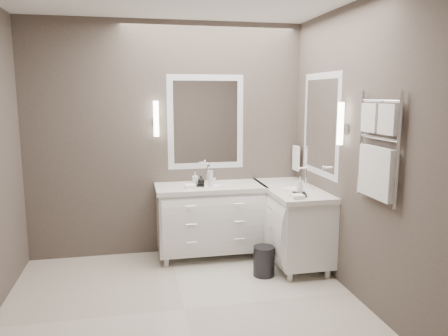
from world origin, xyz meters
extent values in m
cube|color=beige|center=(0.00, 0.00, -0.01)|extent=(3.20, 3.00, 0.01)
cube|color=#4D443E|center=(0.00, 1.50, 1.35)|extent=(3.20, 0.01, 2.70)
cube|color=#4D443E|center=(0.00, -1.50, 1.35)|extent=(3.20, 0.01, 2.70)
cube|color=#4D443E|center=(1.60, 0.00, 1.35)|extent=(0.01, 3.00, 2.70)
cube|color=white|center=(0.45, 1.23, 0.45)|extent=(1.20, 0.55, 0.70)
cube|color=white|center=(0.45, 1.23, 0.82)|extent=(1.24, 0.59, 0.05)
ellipsoid|color=white|center=(0.45, 1.23, 0.81)|extent=(0.36, 0.28, 0.12)
cylinder|color=white|center=(0.45, 1.39, 0.96)|extent=(0.02, 0.02, 0.22)
cube|color=white|center=(1.33, 0.90, 0.45)|extent=(0.55, 1.20, 0.70)
cube|color=white|center=(1.33, 0.90, 0.82)|extent=(0.59, 1.24, 0.05)
ellipsoid|color=white|center=(1.33, 0.90, 0.81)|extent=(0.36, 0.28, 0.12)
cylinder|color=white|center=(1.49, 0.90, 0.96)|extent=(0.02, 0.02, 0.22)
cube|color=white|center=(0.45, 1.49, 1.55)|extent=(0.90, 0.02, 1.10)
cube|color=white|center=(0.45, 1.49, 1.55)|extent=(0.77, 0.02, 0.96)
cube|color=white|center=(1.59, 0.80, 1.55)|extent=(0.02, 0.90, 1.10)
cube|color=white|center=(1.59, 0.80, 1.55)|extent=(0.02, 0.90, 0.96)
cube|color=white|center=(-0.13, 1.43, 1.55)|extent=(0.05, 0.05, 0.10)
cylinder|color=white|center=(-0.13, 1.43, 1.60)|extent=(0.06, 0.06, 0.40)
cube|color=white|center=(1.53, 0.22, 1.55)|extent=(0.05, 0.05, 0.10)
cylinder|color=white|center=(1.53, 0.22, 1.60)|extent=(0.06, 0.06, 0.40)
cylinder|color=white|center=(1.55, 1.36, 1.25)|extent=(0.02, 0.22, 0.02)
cube|color=white|center=(1.54, 1.36, 1.11)|extent=(0.03, 0.17, 0.30)
cylinder|color=white|center=(1.56, -0.68, 1.45)|extent=(0.03, 0.03, 0.90)
cylinder|color=white|center=(1.56, -0.12, 1.45)|extent=(0.03, 0.03, 0.90)
cube|color=white|center=(1.55, -0.53, 1.68)|extent=(0.06, 0.22, 0.24)
cube|color=white|center=(1.55, -0.27, 1.68)|extent=(0.06, 0.22, 0.24)
cube|color=white|center=(1.55, -0.40, 1.24)|extent=(0.06, 0.46, 0.42)
cylinder|color=black|center=(0.90, 0.56, 0.16)|extent=(0.25, 0.25, 0.31)
cube|color=black|center=(0.31, 1.20, 0.86)|extent=(0.16, 0.13, 0.02)
cube|color=black|center=(1.26, 0.52, 0.86)|extent=(0.17, 0.20, 0.03)
cylinder|color=silver|center=(0.44, 1.15, 0.94)|extent=(0.07, 0.07, 0.18)
imported|color=white|center=(0.28, 1.22, 0.94)|extent=(0.06, 0.06, 0.13)
imported|color=black|center=(0.34, 1.17, 0.92)|extent=(0.09, 0.09, 0.10)
imported|color=white|center=(1.26, 0.52, 0.96)|extent=(0.07, 0.07, 0.17)
camera|label=1|loc=(-0.39, -3.59, 1.87)|focal=35.00mm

